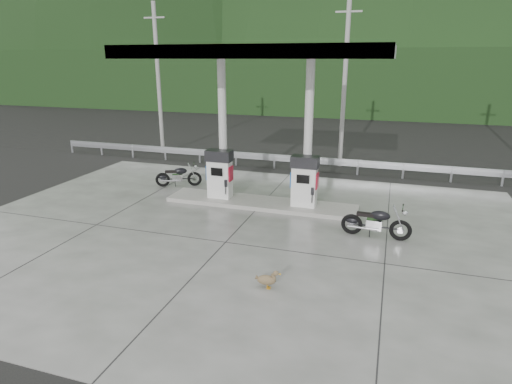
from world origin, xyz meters
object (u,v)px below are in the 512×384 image
(gas_pump_right, at_px, (304,181))
(motorcycle_left, at_px, (179,176))
(duck, at_px, (267,280))
(gas_pump_left, at_px, (220,174))
(motorcycle_right, at_px, (376,223))

(gas_pump_right, height_order, motorcycle_left, gas_pump_right)
(gas_pump_right, xyz_separation_m, motorcycle_left, (-5.61, 1.29, -0.62))
(gas_pump_right, relative_size, duck, 3.27)
(gas_pump_left, bearing_deg, gas_pump_right, 0.00)
(motorcycle_left, height_order, duck, motorcycle_left)
(motorcycle_right, bearing_deg, duck, -117.68)
(gas_pump_right, distance_m, duck, 5.69)
(gas_pump_left, bearing_deg, duck, -58.25)
(gas_pump_left, xyz_separation_m, motorcycle_left, (-2.41, 1.29, -0.62))
(motorcycle_left, height_order, motorcycle_right, motorcycle_right)
(gas_pump_left, bearing_deg, motorcycle_right, -16.91)
(gas_pump_left, distance_m, gas_pump_right, 3.20)
(motorcycle_left, distance_m, motorcycle_right, 8.72)
(motorcycle_right, bearing_deg, gas_pump_left, 165.86)
(gas_pump_right, distance_m, motorcycle_left, 5.79)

